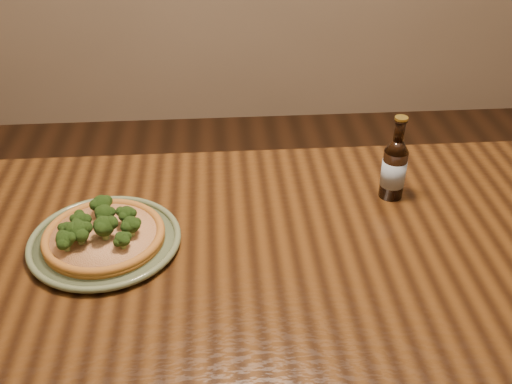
{
  "coord_description": "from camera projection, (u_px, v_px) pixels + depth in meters",
  "views": [
    {
      "loc": [
        -0.08,
        -0.8,
        1.52
      ],
      "look_at": [
        -0.01,
        0.25,
        0.82
      ],
      "focal_mm": 42.0,
      "sensor_mm": 36.0,
      "label": 1
    }
  ],
  "objects": [
    {
      "name": "plate",
      "position": [
        105.0,
        241.0,
        1.22
      ],
      "size": [
        0.31,
        0.31,
        0.02
      ],
      "rotation": [
        0.0,
        0.0,
        -0.24
      ],
      "color": "#5C6A49",
      "rests_on": "table"
    },
    {
      "name": "table",
      "position": [
        265.0,
        298.0,
        1.23
      ],
      "size": [
        1.6,
        0.9,
        0.75
      ],
      "color": "#42250E",
      "rests_on": "ground"
    },
    {
      "name": "beer_bottle",
      "position": [
        394.0,
        168.0,
        1.34
      ],
      "size": [
        0.06,
        0.06,
        0.2
      ],
      "rotation": [
        0.0,
        0.0,
        -0.07
      ],
      "color": "black",
      "rests_on": "table"
    },
    {
      "name": "pizza",
      "position": [
        103.0,
        234.0,
        1.21
      ],
      "size": [
        0.25,
        0.25,
        0.07
      ],
      "rotation": [
        0.0,
        0.0,
        -0.3
      ],
      "color": "#A86B26",
      "rests_on": "plate"
    }
  ]
}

